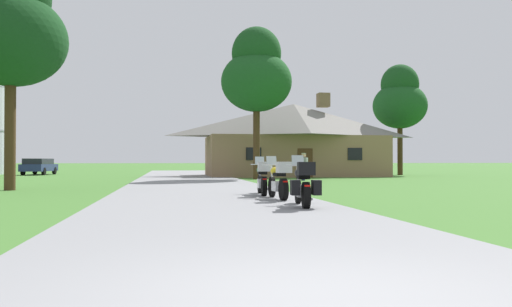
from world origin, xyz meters
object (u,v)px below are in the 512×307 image
object	(u,v)px
tree_left_near	(11,27)
motorcycle_black_nearest_to_camera	(303,185)
motorcycle_green_farthest_in_row	(262,178)
bystander_gray_shirt_beside_signpost	(303,165)
tree_right_of_lodge	(400,100)
tree_by_lodge_front	(256,74)
motorcycle_yellow_second_in_row	(279,180)
parked_navy_suv_far_left	(39,166)
bystander_white_shirt_near_lodge	(304,165)

from	to	relation	value
tree_left_near	motorcycle_black_nearest_to_camera	bearing A→B (deg)	-45.64
motorcycle_green_farthest_in_row	bystander_gray_shirt_beside_signpost	bearing A→B (deg)	74.10
bystander_gray_shirt_beside_signpost	tree_right_of_lodge	world-z (taller)	tree_right_of_lodge
motorcycle_black_nearest_to_camera	tree_by_lodge_front	xyz separation A→B (m)	(2.32, 20.76, 6.31)
motorcycle_yellow_second_in_row	parked_navy_suv_far_left	distance (m)	35.03
motorcycle_black_nearest_to_camera	tree_right_of_lodge	bearing A→B (deg)	67.39
bystander_gray_shirt_beside_signpost	motorcycle_green_farthest_in_row	bearing A→B (deg)	146.80
bystander_white_shirt_near_lodge	bystander_gray_shirt_beside_signpost	world-z (taller)	same
tree_right_of_lodge	motorcycle_green_farthest_in_row	bearing A→B (deg)	-124.00
motorcycle_green_farthest_in_row	tree_right_of_lodge	bearing A→B (deg)	60.34
motorcycle_green_farthest_in_row	tree_right_of_lodge	distance (m)	29.66
bystander_white_shirt_near_lodge	tree_right_of_lodge	world-z (taller)	tree_right_of_lodge
tree_right_of_lodge	tree_left_near	bearing A→B (deg)	-143.96
bystander_white_shirt_near_lodge	motorcycle_black_nearest_to_camera	bearing A→B (deg)	126.50
bystander_white_shirt_near_lodge	tree_by_lodge_front	xyz separation A→B (m)	(-3.02, 0.82, 5.97)
bystander_white_shirt_near_lodge	parked_navy_suv_far_left	size ratio (longest dim) A/B	0.36
tree_right_of_lodge	tree_by_lodge_front	world-z (taller)	tree_by_lodge_front
tree_left_near	parked_navy_suv_far_left	world-z (taller)	tree_left_near
bystander_white_shirt_near_lodge	parked_navy_suv_far_left	xyz separation A→B (m)	(-19.76, 14.63, -0.17)
bystander_gray_shirt_beside_signpost	tree_left_near	size ratio (longest dim) A/B	0.17
motorcycle_yellow_second_in_row	tree_left_near	size ratio (longest dim) A/B	0.22
motorcycle_black_nearest_to_camera	motorcycle_yellow_second_in_row	world-z (taller)	same
bystander_gray_shirt_beside_signpost	tree_left_near	distance (m)	17.62
motorcycle_yellow_second_in_row	bystander_gray_shirt_beside_signpost	size ratio (longest dim) A/B	1.24
motorcycle_yellow_second_in_row	tree_by_lodge_front	bearing A→B (deg)	80.37
motorcycle_yellow_second_in_row	tree_left_near	world-z (taller)	tree_left_near
motorcycle_black_nearest_to_camera	parked_navy_suv_far_left	distance (m)	37.46
motorcycle_green_farthest_in_row	tree_left_near	world-z (taller)	tree_left_near
tree_left_near	motorcycle_yellow_second_in_row	bearing A→B (deg)	-37.17
motorcycle_black_nearest_to_camera	tree_right_of_lodge	size ratio (longest dim) A/B	0.22
bystander_white_shirt_near_lodge	tree_right_of_lodge	bearing A→B (deg)	-89.18
bystander_gray_shirt_beside_signpost	tree_right_of_lodge	size ratio (longest dim) A/B	0.18
motorcycle_green_farthest_in_row	bystander_gray_shirt_beside_signpost	xyz separation A→B (m)	(4.99, 13.52, 0.33)
motorcycle_yellow_second_in_row	bystander_gray_shirt_beside_signpost	world-z (taller)	bystander_gray_shirt_beside_signpost
tree_by_lodge_front	motorcycle_yellow_second_in_row	bearing A→B (deg)	-97.49
bystander_white_shirt_near_lodge	tree_left_near	xyz separation A→B (m)	(-15.08, -9.98, 5.75)
motorcycle_yellow_second_in_row	tree_left_near	bearing A→B (deg)	140.69
parked_navy_suv_far_left	motorcycle_black_nearest_to_camera	bearing A→B (deg)	-62.22
motorcycle_yellow_second_in_row	motorcycle_green_farthest_in_row	distance (m)	1.99
motorcycle_black_nearest_to_camera	parked_navy_suv_far_left	xyz separation A→B (m)	(-14.42, 34.57, 0.17)
motorcycle_green_farthest_in_row	parked_navy_suv_far_left	distance (m)	33.16
motorcycle_black_nearest_to_camera	tree_left_near	size ratio (longest dim) A/B	0.21
tree_by_lodge_front	parked_navy_suv_far_left	distance (m)	22.56
bystander_gray_shirt_beside_signpost	tree_by_lodge_front	bearing A→B (deg)	30.12
motorcycle_green_farthest_in_row	motorcycle_yellow_second_in_row	bearing A→B (deg)	-81.57
motorcycle_yellow_second_in_row	motorcycle_green_farthest_in_row	size ratio (longest dim) A/B	1.00
motorcycle_yellow_second_in_row	bystander_white_shirt_near_lodge	size ratio (longest dim) A/B	1.24
motorcycle_yellow_second_in_row	motorcycle_green_farthest_in_row	bearing A→B (deg)	91.95
motorcycle_yellow_second_in_row	tree_right_of_lodge	world-z (taller)	tree_right_of_lodge
bystander_white_shirt_near_lodge	tree_by_lodge_front	size ratio (longest dim) A/B	0.17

